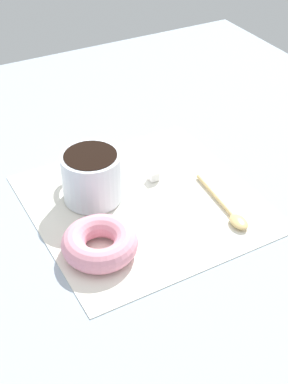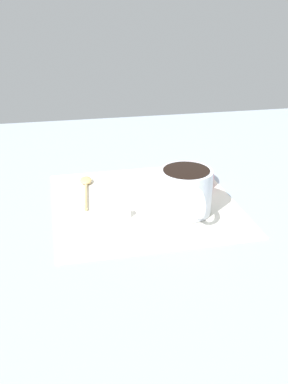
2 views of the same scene
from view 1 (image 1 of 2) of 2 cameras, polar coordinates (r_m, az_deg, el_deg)
The scene contains 6 objects.
ground_plane at distance 82.95cm, azimuth -1.67°, elevation -2.27°, with size 120.00×120.00×2.00cm, color #99A8B7.
napkin at distance 83.03cm, azimuth 0.00°, elevation -1.17°, with size 33.38×33.38×0.30cm, color white.
coffee_cup at distance 82.05cm, azimuth -5.66°, elevation 1.81°, with size 12.29×9.24×7.88cm.
donut at distance 73.80cm, azimuth -4.74°, elevation -5.44°, with size 10.63×10.63×3.37cm, color pink.
spoon at distance 81.32cm, azimuth 9.25°, elevation -2.25°, with size 14.56×2.68×0.90cm.
sugar_cube at distance 87.25cm, azimuth 1.01°, elevation 1.79°, with size 1.53×1.53×1.53cm, color white.
Camera 1 is at (57.03, -27.72, 52.49)cm, focal length 50.00 mm.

